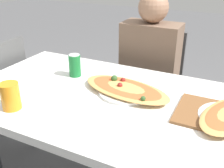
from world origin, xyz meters
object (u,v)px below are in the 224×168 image
person_seated (149,68)px  pizza_main (126,89)px  soda_can (75,65)px  drink_glass (10,96)px  dining_table (101,108)px  chair_far_seated (152,86)px

person_seated → pizza_main: person_seated is taller
soda_can → drink_glass: size_ratio=1.04×
drink_glass → person_seated: bearing=70.3°
dining_table → drink_glass: drink_glass is taller
dining_table → pizza_main: pizza_main is taller
chair_far_seated → dining_table: bearing=87.3°
pizza_main → person_seated: bearing=96.7°
pizza_main → drink_glass: drink_glass is taller
person_seated → pizza_main: (0.06, -0.55, 0.10)m
person_seated → drink_glass: size_ratio=9.92×
drink_glass → dining_table: bearing=44.2°
dining_table → soda_can: size_ratio=10.92×
pizza_main → soda_can: (-0.34, 0.07, 0.04)m
pizza_main → drink_glass: size_ratio=4.14×
person_seated → pizza_main: 0.57m
chair_far_seated → pizza_main: chair_far_seated is taller
chair_far_seated → soda_can: bearing=65.4°
person_seated → drink_glass: person_seated is taller
person_seated → chair_far_seated: bearing=-90.0°
pizza_main → dining_table: bearing=-143.5°
dining_table → pizza_main: size_ratio=2.74×
person_seated → soda_can: 0.58m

